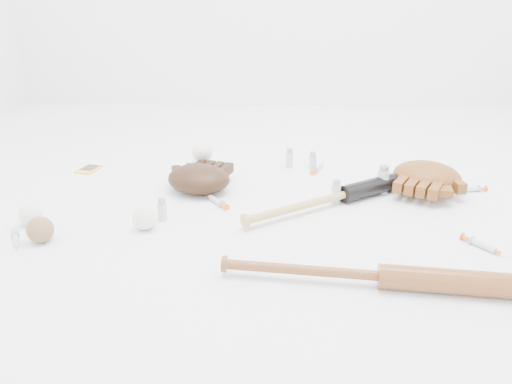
{
  "coord_description": "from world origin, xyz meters",
  "views": [
    {
      "loc": [
        0.03,
        -1.47,
        0.66
      ],
      "look_at": [
        -0.03,
        -0.02,
        0.06
      ],
      "focal_mm": 35.0,
      "sensor_mm": 36.0,
      "label": 1
    }
  ],
  "objects_px": {
    "bat_wood": "(382,276)",
    "glove_dark": "(199,178)",
    "pedestal": "(203,167)",
    "bat_dark": "(345,194)"
  },
  "relations": [
    {
      "from": "bat_wood",
      "to": "glove_dark",
      "type": "height_order",
      "value": "glove_dark"
    },
    {
      "from": "pedestal",
      "to": "bat_dark",
      "type": "bearing_deg",
      "value": -27.59
    },
    {
      "from": "bat_wood",
      "to": "glove_dark",
      "type": "relative_size",
      "value": 3.09
    },
    {
      "from": "glove_dark",
      "to": "pedestal",
      "type": "bearing_deg",
      "value": 111.39
    },
    {
      "from": "bat_wood",
      "to": "glove_dark",
      "type": "distance_m",
      "value": 0.78
    },
    {
      "from": "glove_dark",
      "to": "pedestal",
      "type": "height_order",
      "value": "glove_dark"
    },
    {
      "from": "bat_dark",
      "to": "glove_dark",
      "type": "xyz_separation_m",
      "value": [
        -0.49,
        0.08,
        0.02
      ]
    },
    {
      "from": "pedestal",
      "to": "glove_dark",
      "type": "bearing_deg",
      "value": -86.08
    },
    {
      "from": "pedestal",
      "to": "bat_wood",
      "type": "bearing_deg",
      "value": -55.14
    },
    {
      "from": "bat_dark",
      "to": "pedestal",
      "type": "distance_m",
      "value": 0.57
    }
  ]
}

